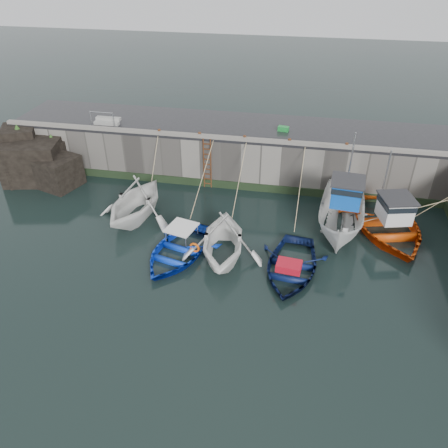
% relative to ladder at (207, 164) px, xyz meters
% --- Properties ---
extents(ground, '(120.00, 120.00, 0.00)m').
position_rel_ladder_xyz_m(ground, '(2.00, -9.91, -1.59)').
color(ground, black).
rests_on(ground, ground).
extents(quay_back, '(30.00, 5.00, 3.00)m').
position_rel_ladder_xyz_m(quay_back, '(2.00, 2.59, -0.09)').
color(quay_back, slate).
rests_on(quay_back, ground).
extents(road_back, '(30.00, 5.00, 0.16)m').
position_rel_ladder_xyz_m(road_back, '(2.00, 2.59, 1.49)').
color(road_back, black).
rests_on(road_back, quay_back).
extents(kerb_back, '(30.00, 0.30, 0.20)m').
position_rel_ladder_xyz_m(kerb_back, '(2.00, 0.24, 1.67)').
color(kerb_back, slate).
rests_on(kerb_back, road_back).
extents(algae_back, '(30.00, 0.08, 0.50)m').
position_rel_ladder_xyz_m(algae_back, '(2.00, 0.05, -1.34)').
color(algae_back, black).
rests_on(algae_back, ground).
extents(rock_outcrop, '(5.85, 4.24, 3.41)m').
position_rel_ladder_xyz_m(rock_outcrop, '(-10.92, -0.80, -0.33)').
color(rock_outcrop, black).
rests_on(rock_outcrop, ground).
extents(ladder, '(0.51, 0.08, 3.20)m').
position_rel_ladder_xyz_m(ladder, '(0.00, 0.00, 0.00)').
color(ladder, '#3F1E0F').
rests_on(ladder, ground).
extents(boat_near_white, '(5.13, 5.72, 2.69)m').
position_rel_ladder_xyz_m(boat_near_white, '(-3.13, -4.15, -1.59)').
color(boat_near_white, silver).
rests_on(boat_near_white, ground).
extents(boat_near_white_rope, '(0.04, 3.13, 3.10)m').
position_rel_ladder_xyz_m(boat_near_white_rope, '(-3.13, -0.78, -1.59)').
color(boat_near_white_rope, tan).
rests_on(boat_near_white_rope, ground).
extents(boat_near_blue, '(4.61, 5.63, 1.02)m').
position_rel_ladder_xyz_m(boat_near_blue, '(0.05, -7.04, -1.59)').
color(boat_near_blue, '#0D38CC').
rests_on(boat_near_blue, ground).
extents(boat_near_blue_rope, '(0.04, 5.31, 3.10)m').
position_rel_ladder_xyz_m(boat_near_blue_rope, '(0.05, -2.23, -1.59)').
color(boat_near_blue_rope, tan).
rests_on(boat_near_blue_rope, ground).
extents(boat_near_blacktrim, '(4.80, 5.39, 2.59)m').
position_rel_ladder_xyz_m(boat_near_blacktrim, '(2.25, -6.73, -1.59)').
color(boat_near_blacktrim, white).
rests_on(boat_near_blacktrim, ground).
extents(boat_near_blacktrim_rope, '(0.04, 5.04, 3.10)m').
position_rel_ladder_xyz_m(boat_near_blacktrim_rope, '(2.25, -2.07, -1.59)').
color(boat_near_blacktrim_rope, tan).
rests_on(boat_near_blacktrim_rope, ground).
extents(boat_near_navy, '(3.96, 5.20, 1.01)m').
position_rel_ladder_xyz_m(boat_near_navy, '(5.59, -7.24, -1.59)').
color(boat_near_navy, '#0A1643').
rests_on(boat_near_navy, ground).
extents(boat_near_navy_rope, '(0.04, 5.48, 3.10)m').
position_rel_ladder_xyz_m(boat_near_navy_rope, '(5.59, -2.33, -1.59)').
color(boat_near_navy_rope, tan).
rests_on(boat_near_navy_rope, ground).
extents(boat_far_white, '(2.92, 6.43, 5.41)m').
position_rel_ladder_xyz_m(boat_far_white, '(7.95, -3.48, -0.57)').
color(boat_far_white, silver).
rests_on(boat_far_white, ground).
extents(boat_far_orange, '(6.25, 7.62, 4.38)m').
position_rel_ladder_xyz_m(boat_far_orange, '(10.34, -2.85, -1.15)').
color(boat_far_orange, '#DA480B').
rests_on(boat_far_orange, ground).
extents(fish_crate, '(0.69, 0.45, 0.28)m').
position_rel_ladder_xyz_m(fish_crate, '(4.31, 2.20, 1.71)').
color(fish_crate, '#167D2E').
rests_on(fish_crate, road_back).
extents(railing, '(1.60, 1.05, 1.00)m').
position_rel_ladder_xyz_m(railing, '(-6.75, 1.33, 1.77)').
color(railing, '#A5A8AD').
rests_on(railing, road_back).
extents(bollard_a, '(0.18, 0.18, 0.28)m').
position_rel_ladder_xyz_m(bollard_a, '(-3.00, 0.34, 1.71)').
color(bollard_a, '#3F1E0F').
rests_on(bollard_a, road_back).
extents(bollard_b, '(0.18, 0.18, 0.28)m').
position_rel_ladder_xyz_m(bollard_b, '(-0.50, 0.34, 1.71)').
color(bollard_b, '#3F1E0F').
rests_on(bollard_b, road_back).
extents(bollard_c, '(0.18, 0.18, 0.28)m').
position_rel_ladder_xyz_m(bollard_c, '(2.20, 0.34, 1.71)').
color(bollard_c, '#3F1E0F').
rests_on(bollard_c, road_back).
extents(bollard_d, '(0.18, 0.18, 0.28)m').
position_rel_ladder_xyz_m(bollard_d, '(4.80, 0.34, 1.71)').
color(bollard_d, '#3F1E0F').
rests_on(bollard_d, road_back).
extents(bollard_e, '(0.18, 0.18, 0.28)m').
position_rel_ladder_xyz_m(bollard_e, '(8.00, 0.34, 1.71)').
color(bollard_e, '#3F1E0F').
rests_on(bollard_e, road_back).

